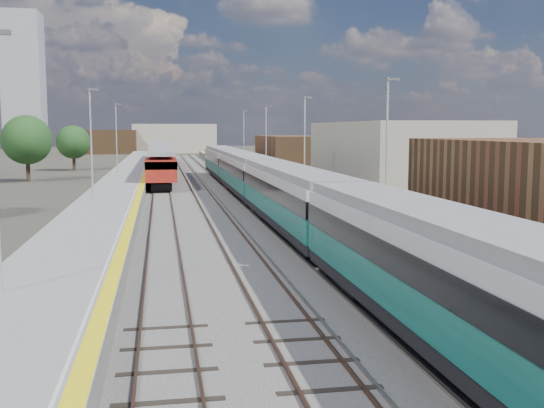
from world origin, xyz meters
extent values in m
plane|color=#47443A|center=(0.00, 50.00, 0.00)|extent=(320.00, 320.00, 0.00)
cube|color=#565451|center=(-2.25, 52.50, 0.03)|extent=(10.50, 155.00, 0.06)
cube|color=#4C3323|center=(0.78, 55.00, 0.11)|extent=(0.07, 160.00, 0.14)
cube|color=#4C3323|center=(2.22, 55.00, 0.11)|extent=(0.07, 160.00, 0.14)
cube|color=#4C3323|center=(-2.72, 55.00, 0.11)|extent=(0.07, 160.00, 0.14)
cube|color=#4C3323|center=(-1.28, 55.00, 0.11)|extent=(0.07, 160.00, 0.14)
cube|color=#4C3323|center=(-6.22, 55.00, 0.11)|extent=(0.07, 160.00, 0.14)
cube|color=#4C3323|center=(-4.78, 55.00, 0.11)|extent=(0.07, 160.00, 0.14)
cube|color=gray|center=(0.45, 55.00, 0.10)|extent=(0.08, 160.00, 0.10)
cube|color=gray|center=(-0.95, 55.00, 0.10)|extent=(0.08, 160.00, 0.10)
cube|color=slate|center=(5.25, 52.50, 0.50)|extent=(4.70, 155.00, 1.00)
cube|color=gray|center=(5.25, 52.50, 1.00)|extent=(4.70, 155.00, 0.03)
cube|color=yellow|center=(3.15, 52.50, 1.02)|extent=(0.40, 155.00, 0.01)
cube|color=gray|center=(7.45, 52.50, 1.60)|extent=(0.06, 155.00, 1.20)
cylinder|color=#9EA0A3|center=(6.60, 22.00, 4.77)|extent=(0.12, 0.12, 7.50)
cube|color=#4C4C4F|center=(6.85, 22.00, 8.42)|extent=(0.70, 0.18, 0.14)
cylinder|color=#9EA0A3|center=(6.60, 42.00, 4.77)|extent=(0.12, 0.12, 7.50)
cube|color=#4C4C4F|center=(6.85, 42.00, 8.42)|extent=(0.70, 0.18, 0.14)
cylinder|color=#9EA0A3|center=(6.60, 62.00, 4.77)|extent=(0.12, 0.12, 7.50)
cube|color=#4C4C4F|center=(6.85, 62.00, 8.42)|extent=(0.70, 0.18, 0.14)
cylinder|color=#9EA0A3|center=(6.60, 82.00, 4.77)|extent=(0.12, 0.12, 7.50)
cube|color=#4C4C4F|center=(6.85, 82.00, 8.42)|extent=(0.70, 0.18, 0.14)
cube|color=slate|center=(-9.05, 52.50, 0.50)|extent=(4.30, 155.00, 1.00)
cube|color=gray|center=(-9.05, 52.50, 1.00)|extent=(4.30, 155.00, 0.03)
cube|color=yellow|center=(-7.15, 52.50, 1.02)|extent=(0.45, 155.00, 0.01)
cube|color=silver|center=(-7.50, 52.50, 1.03)|extent=(0.08, 155.00, 0.01)
cylinder|color=#9EA0A3|center=(-10.20, 34.00, 4.77)|extent=(0.12, 0.12, 7.50)
cube|color=#4C4C4F|center=(-9.95, 34.00, 8.42)|extent=(0.70, 0.18, 0.14)
cylinder|color=#9EA0A3|center=(-10.20, 60.00, 4.77)|extent=(0.12, 0.12, 7.50)
cube|color=#4C4C4F|center=(-9.95, 60.00, 8.42)|extent=(0.70, 0.18, 0.14)
cube|color=#A49683|center=(16.00, 45.00, 3.20)|extent=(11.00, 22.00, 6.40)
cube|color=brown|center=(13.00, 78.00, 2.40)|extent=(8.00, 18.00, 4.80)
cube|color=#A49683|center=(-2.00, 150.00, 3.50)|extent=(20.00, 14.00, 7.00)
cube|color=brown|center=(-18.00, 145.00, 2.80)|extent=(14.00, 12.00, 5.60)
cube|color=gray|center=(-45.00, 190.00, 20.00)|extent=(11.00, 11.00, 40.00)
cube|color=black|center=(1.50, 3.52, 0.85)|extent=(2.62, 18.81, 0.44)
cube|color=#105547|center=(1.50, 3.52, 1.62)|extent=(2.72, 18.81, 1.10)
cube|color=black|center=(1.50, 3.52, 2.49)|extent=(2.78, 18.81, 0.75)
cube|color=silver|center=(1.50, 3.52, 3.09)|extent=(2.72, 18.81, 0.46)
cube|color=gray|center=(1.50, 3.52, 3.49)|extent=(2.41, 18.81, 0.39)
cube|color=black|center=(1.50, 22.83, 0.85)|extent=(2.62, 18.81, 0.44)
cube|color=#105547|center=(1.50, 22.83, 1.62)|extent=(2.72, 18.81, 1.10)
cube|color=black|center=(1.50, 22.83, 2.49)|extent=(2.78, 18.81, 0.75)
cube|color=silver|center=(1.50, 22.83, 3.09)|extent=(2.72, 18.81, 0.46)
cube|color=gray|center=(1.50, 22.83, 3.49)|extent=(2.41, 18.81, 0.39)
cube|color=black|center=(1.50, 42.14, 0.85)|extent=(2.62, 18.81, 0.44)
cube|color=#105547|center=(1.50, 42.14, 1.62)|extent=(2.72, 18.81, 1.10)
cube|color=black|center=(1.50, 42.14, 2.49)|extent=(2.78, 18.81, 0.75)
cube|color=silver|center=(1.50, 42.14, 3.09)|extent=(2.72, 18.81, 0.46)
cube|color=gray|center=(1.50, 42.14, 3.49)|extent=(2.41, 18.81, 0.39)
cube|color=black|center=(1.50, 61.44, 0.85)|extent=(2.62, 18.81, 0.44)
cube|color=#105547|center=(1.50, 61.44, 1.62)|extent=(2.72, 18.81, 1.10)
cube|color=black|center=(1.50, 61.44, 2.49)|extent=(2.78, 18.81, 0.75)
cube|color=silver|center=(1.50, 61.44, 3.09)|extent=(2.72, 18.81, 0.46)
cube|color=gray|center=(1.50, 61.44, 3.49)|extent=(2.41, 18.81, 0.39)
cube|color=black|center=(-5.50, 55.00, 0.47)|extent=(1.90, 16.15, 0.66)
cube|color=maroon|center=(-5.50, 55.00, 2.05)|extent=(2.80, 18.99, 2.00)
cube|color=black|center=(-5.50, 55.00, 2.55)|extent=(2.86, 18.99, 0.70)
cube|color=gray|center=(-5.50, 55.00, 3.55)|extent=(2.50, 18.99, 0.40)
cube|color=black|center=(-5.50, 74.49, 0.47)|extent=(1.90, 16.15, 0.66)
cube|color=maroon|center=(-5.50, 74.49, 2.05)|extent=(2.80, 18.99, 2.00)
cube|color=black|center=(-5.50, 74.49, 2.55)|extent=(2.86, 18.99, 0.70)
cube|color=gray|center=(-5.50, 74.49, 3.55)|extent=(2.50, 18.99, 0.40)
cube|color=black|center=(-5.50, 93.98, 0.47)|extent=(1.90, 16.15, 0.66)
cube|color=maroon|center=(-5.50, 93.98, 2.05)|extent=(2.80, 18.99, 2.00)
cube|color=black|center=(-5.50, 93.98, 2.55)|extent=(2.86, 18.99, 0.70)
cube|color=gray|center=(-5.50, 93.98, 3.55)|extent=(2.50, 18.99, 0.40)
cylinder|color=#382619|center=(-19.87, 62.11, 1.27)|extent=(0.44, 0.44, 2.54)
sphere|color=#193D17|center=(-19.87, 62.11, 4.59)|extent=(5.37, 5.37, 5.37)
cylinder|color=#382619|center=(-17.44, 81.04, 1.10)|extent=(0.44, 0.44, 2.20)
sphere|color=#193D17|center=(-17.44, 81.04, 3.97)|extent=(4.64, 4.64, 4.64)
cylinder|color=#382619|center=(19.28, 61.67, 1.18)|extent=(0.44, 0.44, 2.35)
sphere|color=#193D17|center=(19.28, 61.67, 4.25)|extent=(4.97, 4.97, 4.97)
camera|label=1|loc=(-5.57, -11.10, 5.74)|focal=42.00mm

